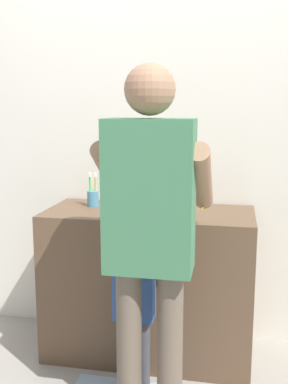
% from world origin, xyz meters
% --- Properties ---
extents(ground_plane, '(14.00, 14.00, 0.00)m').
position_xyz_m(ground_plane, '(0.00, 0.00, 0.00)').
color(ground_plane, '#9E998E').
extents(back_wall, '(4.40, 0.08, 2.70)m').
position_xyz_m(back_wall, '(0.00, 0.62, 1.35)').
color(back_wall, silver).
rests_on(back_wall, ground).
extents(vanity_cabinet, '(1.21, 0.54, 0.89)m').
position_xyz_m(vanity_cabinet, '(0.00, 0.30, 0.44)').
color(vanity_cabinet, brown).
rests_on(vanity_cabinet, ground).
extents(sink_basin, '(0.34, 0.34, 0.11)m').
position_xyz_m(sink_basin, '(0.00, 0.28, 0.94)').
color(sink_basin, silver).
rests_on(sink_basin, vanity_cabinet).
extents(faucet, '(0.18, 0.14, 0.18)m').
position_xyz_m(faucet, '(0.00, 0.49, 0.97)').
color(faucet, '#B7BABF').
rests_on(faucet, vanity_cabinet).
extents(toothbrush_cup, '(0.07, 0.07, 0.21)m').
position_xyz_m(toothbrush_cup, '(-0.36, 0.37, 0.94)').
color(toothbrush_cup, '#4C8EB2').
rests_on(toothbrush_cup, vanity_cabinet).
extents(child_toddler, '(0.28, 0.28, 0.90)m').
position_xyz_m(child_toddler, '(0.00, -0.10, 0.54)').
color(child_toddler, '#47474C').
rests_on(child_toddler, ground).
extents(adult_parent, '(0.52, 0.55, 1.66)m').
position_xyz_m(adult_parent, '(0.12, -0.34, 1.00)').
color(adult_parent, '#6B5B4C').
rests_on(adult_parent, ground).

